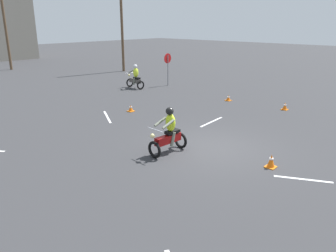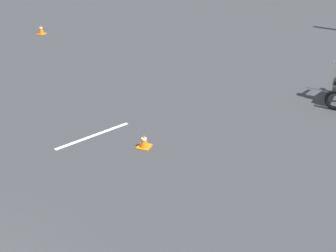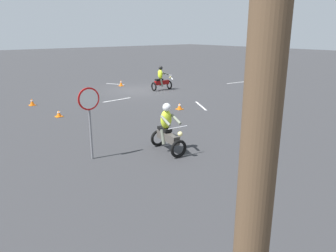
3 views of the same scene
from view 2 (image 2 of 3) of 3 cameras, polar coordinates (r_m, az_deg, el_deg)
The scene contains 3 objects.
traffic_cone_mid_left at distance 11.42m, azimuth -2.94°, elevation -1.89°, with size 0.32×0.32×0.34m.
traffic_cone_far_center at distance 21.13m, azimuth -15.22°, elevation 11.26°, with size 0.32×0.32×0.40m.
lane_stripe_ne at distance 12.14m, azimuth -9.13°, elevation -1.18°, with size 0.10×2.17×0.01m, color silver.
Camera 2 is at (5.34, -3.03, 5.75)m, focal length 50.00 mm.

